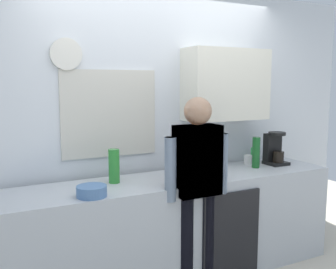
{
  "coord_description": "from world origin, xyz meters",
  "views": [
    {
      "loc": [
        -1.55,
        -2.54,
        1.71
      ],
      "look_at": [
        -0.13,
        0.25,
        1.28
      ],
      "focal_mm": 40.8,
      "sensor_mm": 36.0,
      "label": 1
    }
  ],
  "objects": [
    {
      "name": "coffee_maker",
      "position": [
        1.13,
        0.35,
        1.04
      ],
      "size": [
        0.2,
        0.2,
        0.33
      ],
      "color": "black",
      "rests_on": "kitchen_counter"
    },
    {
      "name": "bottle_clear_soda",
      "position": [
        -0.56,
        0.39,
        1.03
      ],
      "size": [
        0.09,
        0.09,
        0.28
      ],
      "primitive_type": "cylinder",
      "color": "#2D8C33",
      "rests_on": "kitchen_counter"
    },
    {
      "name": "mixing_bowl",
      "position": [
        -0.83,
        0.1,
        0.93
      ],
      "size": [
        0.22,
        0.22,
        0.08
      ],
      "primitive_type": "cylinder",
      "color": "#4C72A5",
      "rests_on": "kitchen_counter"
    },
    {
      "name": "back_wall_assembly",
      "position": [
        0.07,
        0.7,
        1.35
      ],
      "size": [
        4.56,
        0.42,
        2.6
      ],
      "color": "silver",
      "rests_on": "ground_plane"
    },
    {
      "name": "cup_white_mug",
      "position": [
        0.88,
        0.47,
        0.94
      ],
      "size": [
        0.08,
        0.08,
        0.09
      ],
      "primitive_type": "cylinder",
      "color": "white",
      "rests_on": "kitchen_counter"
    },
    {
      "name": "person_guest",
      "position": [
        0.0,
        0.0,
        0.95
      ],
      "size": [
        0.57,
        0.22,
        1.6
      ],
      "rotation": [
        0.0,
        0.0,
        3.35
      ],
      "color": "black",
      "rests_on": "ground_plane"
    },
    {
      "name": "dish_soap",
      "position": [
        1.01,
        0.54,
        0.97
      ],
      "size": [
        0.06,
        0.06,
        0.18
      ],
      "color": "green",
      "rests_on": "kitchen_counter"
    },
    {
      "name": "person_at_sink",
      "position": [
        0.0,
        0.0,
        0.95
      ],
      "size": [
        0.57,
        0.22,
        1.6
      ],
      "rotation": [
        0.0,
        0.0,
        -0.05
      ],
      "color": "#3F4766",
      "rests_on": "ground_plane"
    },
    {
      "name": "dishwasher_panel",
      "position": [
        0.33,
        -0.03,
        0.4
      ],
      "size": [
        0.56,
        0.02,
        0.8
      ],
      "primitive_type": "cube",
      "color": "black",
      "rests_on": "ground_plane"
    },
    {
      "name": "kitchen_counter",
      "position": [
        0.0,
        0.3,
        0.45
      ],
      "size": [
        2.96,
        0.64,
        0.89
      ],
      "primitive_type": "cube",
      "color": "#B2B7BC",
      "rests_on": "ground_plane"
    },
    {
      "name": "bottle_green_wine",
      "position": [
        0.85,
        0.31,
        1.04
      ],
      "size": [
        0.07,
        0.07,
        0.3
      ],
      "primitive_type": "cylinder",
      "color": "#195923",
      "rests_on": "kitchen_counter"
    },
    {
      "name": "bottle_red_vinegar",
      "position": [
        -0.1,
        0.16,
        1.0
      ],
      "size": [
        0.06,
        0.06,
        0.22
      ],
      "primitive_type": "cylinder",
      "color": "maroon",
      "rests_on": "kitchen_counter"
    }
  ]
}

